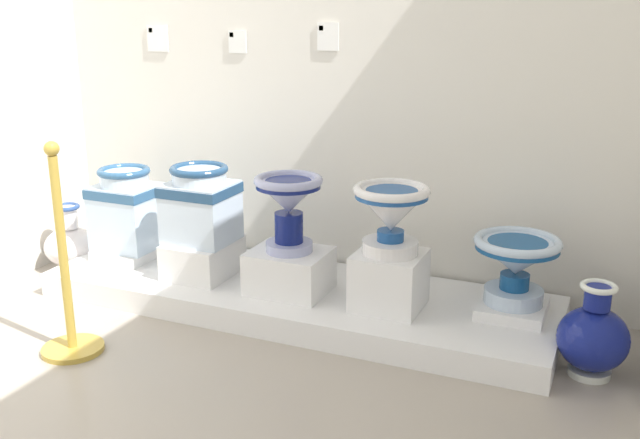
{
  "coord_description": "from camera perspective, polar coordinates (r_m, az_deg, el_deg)",
  "views": [
    {
      "loc": [
        3.08,
        -0.92,
        1.48
      ],
      "look_at": [
        1.75,
        2.14,
        0.48
      ],
      "focal_mm": 40.73,
      "sensor_mm": 36.0,
      "label": 1
    }
  ],
  "objects": [
    {
      "name": "display_platform",
      "position": [
        3.68,
        -2.0,
        -6.05
      ],
      "size": [
        2.57,
        0.78,
        0.12
      ],
      "primitive_type": "cube",
      "color": "white",
      "rests_on": "ground_plane"
    },
    {
      "name": "info_placard_first",
      "position": [
        4.27,
        -12.64,
        13.73
      ],
      "size": [
        0.14,
        0.01,
        0.15
      ],
      "color": "white"
    },
    {
      "name": "info_placard_second",
      "position": [
        4.0,
        -6.51,
        13.72
      ],
      "size": [
        0.11,
        0.01,
        0.12
      ],
      "color": "white"
    },
    {
      "name": "antique_toilet_pale_glazed",
      "position": [
        3.26,
        5.61,
        0.71
      ],
      "size": [
        0.35,
        0.35,
        0.32
      ],
      "color": "white",
      "rests_on": "plinth_block_pale_glazed"
    },
    {
      "name": "plinth_block_leftmost",
      "position": [
        4.18,
        -14.7,
        -2.46
      ],
      "size": [
        0.3,
        0.33,
        0.06
      ],
      "primitive_type": "cube",
      "color": "white",
      "rests_on": "display_platform"
    },
    {
      "name": "antique_toilet_squat_floral",
      "position": [
        3.72,
        -9.38,
        1.36
      ],
      "size": [
        0.33,
        0.3,
        0.39
      ],
      "color": "silver",
      "rests_on": "plinth_block_squat_floral"
    },
    {
      "name": "decorative_vase_corner",
      "position": [
        3.2,
        20.66,
        -8.65
      ],
      "size": [
        0.29,
        0.29,
        0.4
      ],
      "color": "white",
      "rests_on": "ground_plane"
    },
    {
      "name": "plinth_block_broad_patterned",
      "position": [
        3.43,
        14.87,
        -6.73
      ],
      "size": [
        0.3,
        0.33,
        0.05
      ],
      "primitive_type": "cube",
      "color": "white",
      "rests_on": "display_platform"
    },
    {
      "name": "info_placard_third",
      "position": [
        3.76,
        0.63,
        14.19
      ],
      "size": [
        0.12,
        0.01,
        0.14
      ],
      "color": "white"
    },
    {
      "name": "plinth_block_pale_glazed",
      "position": [
        3.36,
        5.45,
        -4.77
      ],
      "size": [
        0.31,
        0.3,
        0.26
      ],
      "primitive_type": "cube",
      "color": "white",
      "rests_on": "display_platform"
    },
    {
      "name": "antique_toilet_broad_patterned",
      "position": [
        3.35,
        15.17,
        -3.03
      ],
      "size": [
        0.39,
        0.39,
        0.31
      ],
      "color": "silver",
      "rests_on": "plinth_block_broad_patterned"
    },
    {
      "name": "plinth_block_slender_white",
      "position": [
        3.54,
        -2.41,
        -4.06
      ],
      "size": [
        0.37,
        0.31,
        0.21
      ],
      "primitive_type": "cube",
      "color": "white",
      "rests_on": "display_platform"
    },
    {
      "name": "decorative_vase_companion",
      "position": [
        4.4,
        -19.02,
        -1.85
      ],
      "size": [
        0.29,
        0.29,
        0.39
      ],
      "color": "navy",
      "rests_on": "ground_plane"
    },
    {
      "name": "stanchion_post_near_left",
      "position": [
        3.34,
        -19.23,
        -5.74
      ],
      "size": [
        0.27,
        0.27,
        0.94
      ],
      "color": "gold",
      "rests_on": "ground_plane"
    },
    {
      "name": "antique_toilet_slender_white",
      "position": [
        3.43,
        -2.49,
        1.54
      ],
      "size": [
        0.33,
        0.33,
        0.37
      ],
      "color": "#A1A8D3",
      "rests_on": "plinth_block_slender_white"
    },
    {
      "name": "antique_toilet_leftmost",
      "position": [
        4.1,
        -14.96,
        0.98
      ],
      "size": [
        0.33,
        0.3,
        0.45
      ],
      "color": "silver",
      "rests_on": "plinth_block_leftmost"
    },
    {
      "name": "plinth_block_squat_floral",
      "position": [
        3.81,
        -9.17,
        -2.97
      ],
      "size": [
        0.31,
        0.37,
        0.18
      ],
      "primitive_type": "cube",
      "color": "white",
      "rests_on": "display_platform"
    }
  ]
}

